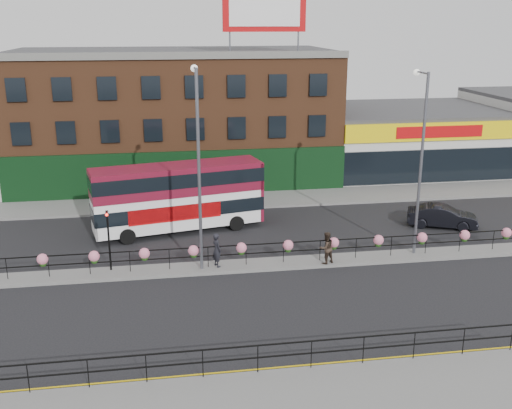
{
  "coord_description": "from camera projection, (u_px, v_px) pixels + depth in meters",
  "views": [
    {
      "loc": [
        -5.04,
        -28.98,
        12.47
      ],
      "look_at": [
        0.0,
        3.0,
        2.5
      ],
      "focal_mm": 42.0,
      "sensor_mm": 36.0,
      "label": 1
    }
  ],
  "objects": [
    {
      "name": "lamp_column_east",
      "position": [
        420.0,
        148.0,
        31.69
      ],
      "size": [
        0.35,
        1.73,
        9.87
      ],
      "color": "slate",
      "rests_on": "median"
    },
    {
      "name": "brick_building",
      "position": [
        175.0,
        115.0,
        48.52
      ],
      "size": [
        25.0,
        12.21,
        10.3
      ],
      "color": "brown",
      "rests_on": "ground"
    },
    {
      "name": "yellow_line_outer",
      "position": [
        309.0,
        368.0,
        22.45
      ],
      "size": [
        60.0,
        0.1,
        0.01
      ],
      "primitive_type": "cube",
      "color": "gold",
      "rests_on": "ground"
    },
    {
      "name": "traffic_light_median",
      "position": [
        108.0,
        227.0,
        30.24
      ],
      "size": [
        0.15,
        0.28,
        3.65
      ],
      "color": "black",
      "rests_on": "median"
    },
    {
      "name": "double_decker_bus",
      "position": [
        179.0,
        191.0,
        36.32
      ],
      "size": [
        10.62,
        4.53,
        4.18
      ],
      "color": "white",
      "rests_on": "ground"
    },
    {
      "name": "lamp_column_west",
      "position": [
        198.0,
        153.0,
        29.54
      ],
      "size": [
        0.37,
        1.8,
        10.24
      ],
      "color": "slate",
      "rests_on": "median"
    },
    {
      "name": "north_pavement",
      "position": [
        237.0,
        200.0,
        43.09
      ],
      "size": [
        60.0,
        4.0,
        0.15
      ],
      "primitive_type": "cube",
      "color": "slate",
      "rests_on": "ground"
    },
    {
      "name": "pedestrian_b",
      "position": [
        326.0,
        248.0,
        31.5
      ],
      "size": [
        1.3,
        1.24,
        1.74
      ],
      "primitive_type": "imported",
      "rotation": [
        0.0,
        0.0,
        3.52
      ],
      "color": "#33271E",
      "rests_on": "median"
    },
    {
      "name": "car",
      "position": [
        442.0,
        216.0,
        37.57
      ],
      "size": [
        4.45,
        5.29,
        1.4
      ],
      "primitive_type": "imported",
      "rotation": [
        0.0,
        0.0,
        1.18
      ],
      "color": "black",
      "rests_on": "ground"
    },
    {
      "name": "south_railing",
      "position": [
        258.0,
        353.0,
        21.67
      ],
      "size": [
        20.04,
        0.05,
        1.12
      ],
      "color": "black",
      "rests_on": "south_pavement"
    },
    {
      "name": "median",
      "position": [
        265.0,
        264.0,
        31.76
      ],
      "size": [
        60.0,
        1.6,
        0.15
      ],
      "primitive_type": "cube",
      "color": "slate",
      "rests_on": "ground"
    },
    {
      "name": "yellow_line_inner",
      "position": [
        308.0,
        365.0,
        22.62
      ],
      "size": [
        60.0,
        0.1,
        0.01
      ],
      "primitive_type": "cube",
      "color": "gold",
      "rests_on": "ground"
    },
    {
      "name": "supermarket",
      "position": [
        407.0,
        138.0,
        52.17
      ],
      "size": [
        15.0,
        12.25,
        5.3
      ],
      "color": "silver",
      "rests_on": "ground"
    },
    {
      "name": "median_railing",
      "position": [
        265.0,
        247.0,
        31.47
      ],
      "size": [
        30.04,
        0.56,
        1.23
      ],
      "color": "black",
      "rests_on": "median"
    },
    {
      "name": "south_pavement",
      "position": [
        324.0,
        400.0,
        20.43
      ],
      "size": [
        60.0,
        4.0,
        0.15
      ],
      "primitive_type": "cube",
      "color": "slate",
      "rests_on": "ground"
    },
    {
      "name": "pedestrian_a",
      "position": [
        217.0,
        250.0,
        31.1
      ],
      "size": [
        0.97,
        0.9,
        1.83
      ],
      "primitive_type": "imported",
      "rotation": [
        0.0,
        0.0,
        1.96
      ],
      "color": "black",
      "rests_on": "median"
    },
    {
      "name": "billboard",
      "position": [
        264.0,
        10.0,
        42.42
      ],
      "size": [
        6.0,
        0.29,
        4.4
      ],
      "color": "#B8080B",
      "rests_on": "brick_building"
    },
    {
      "name": "ground",
      "position": [
        265.0,
        266.0,
        31.78
      ],
      "size": [
        120.0,
        120.0,
        0.0
      ],
      "primitive_type": "plane",
      "color": "black",
      "rests_on": "ground"
    }
  ]
}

